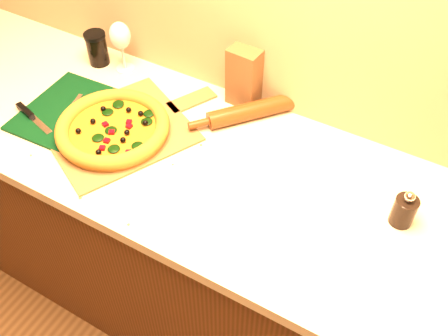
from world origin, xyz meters
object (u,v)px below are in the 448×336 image
Objects in this scene: wine_glass at (120,37)px; dark_jar at (97,48)px; cutting_board at (63,110)px; pizza at (113,128)px; rolling_pin at (251,111)px; pepper_grinder at (404,210)px; pizza_peel at (123,129)px.

dark_jar is at bearing -170.84° from wine_glass.
dark_jar is (-0.07, 0.27, 0.06)m from cutting_board.
cutting_board is 0.29m from dark_jar.
pizza is at bearing -44.31° from dark_jar.
rolling_pin is 0.62m from dark_jar.
dark_jar is at bearing -179.61° from rolling_pin.
wine_glass is (-0.51, 0.01, 0.10)m from rolling_pin.
pepper_grinder is 0.34× the size of rolling_pin.
dark_jar reaches higher than cutting_board.
rolling_pin is at bearing 64.30° from pizza_peel.
pepper_grinder is (0.87, 0.11, 0.02)m from pizza.
pizza_peel is 1.71× the size of pizza.
rolling_pin is at bearing 162.19° from pepper_grinder.
pizza_peel is at bearing -142.22° from rolling_pin.
rolling_pin is (-0.54, 0.17, -0.02)m from pepper_grinder.
cutting_board is 1.85× the size of wine_glass.
pizza is at bearing -139.18° from rolling_pin.
pepper_grinder is at bearing 31.63° from pizza_peel.
pizza is 2.89× the size of dark_jar.
dark_jar is (-0.30, 0.25, 0.06)m from pizza_peel.
cutting_board is (-0.22, 0.01, -0.03)m from pizza.
pepper_grinder reaches higher than pizza_peel.
wine_glass is at bearing 121.83° from pizza.
pizza_peel is at bearing 77.99° from pizza.
pizza is (-0.01, -0.04, 0.03)m from pizza_peel.
wine_glass reaches higher than rolling_pin.
pizza is 0.22m from cutting_board.
cutting_board is 2.96× the size of pepper_grinder.
wine_glass reaches higher than pepper_grinder.
dark_jar reaches higher than rolling_pin.
rolling_pin is at bearing -1.38° from wine_glass.
wine_glass is (-0.19, 0.26, 0.13)m from pizza_peel.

